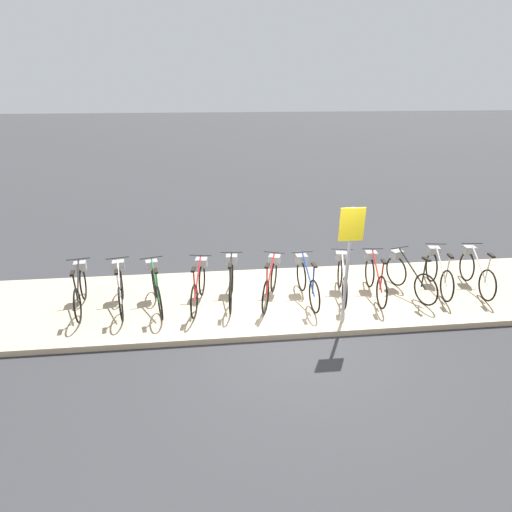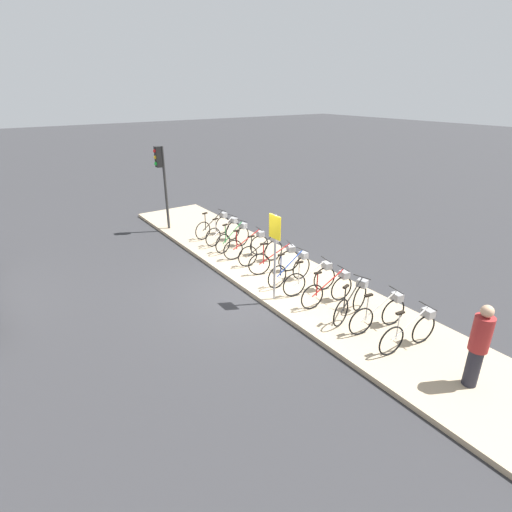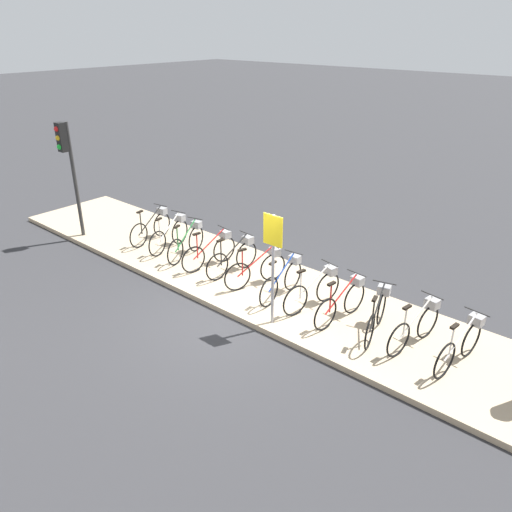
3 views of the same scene
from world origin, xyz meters
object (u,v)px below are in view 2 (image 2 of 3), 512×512
parked_bicycle_1 (225,231)px  parked_bicycle_8 (330,288)px  parked_bicycle_5 (277,259)px  sign_post (275,244)px  parked_bicycle_4 (263,250)px  pedestrian (479,345)px  parked_bicycle_11 (412,330)px  parked_bicycle_6 (292,268)px  traffic_light (161,171)px  parked_bicycle_0 (215,225)px  parked_bicycle_7 (313,278)px  parked_bicycle_3 (249,244)px  parked_bicycle_9 (353,300)px  parked_bicycle_10 (381,312)px  parked_bicycle_2 (235,237)px

parked_bicycle_1 → parked_bicycle_8: bearing=-0.7°
parked_bicycle_5 → sign_post: (1.25, -1.07, 1.13)m
parked_bicycle_4 → pedestrian: pedestrian is taller
parked_bicycle_5 → parked_bicycle_11: bearing=0.4°
parked_bicycle_6 → pedestrian: size_ratio=0.95×
parked_bicycle_6 → traffic_light: bearing=-170.6°
parked_bicycle_0 → sign_post: size_ratio=0.69×
parked_bicycle_11 → parked_bicycle_7: bearing=-179.6°
parked_bicycle_3 → parked_bicycle_6: bearing=-1.1°
pedestrian → parked_bicycle_0: bearing=179.5°
parked_bicycle_7 → parked_bicycle_8: size_ratio=0.99×
parked_bicycle_1 → parked_bicycle_9: (6.11, -0.05, 0.00)m
parked_bicycle_1 → parked_bicycle_3: (1.59, -0.04, 0.00)m
parked_bicycle_11 → parked_bicycle_6: bearing=-178.7°
parked_bicycle_6 → parked_bicycle_8: same height
parked_bicycle_0 → parked_bicycle_1: size_ratio=1.00×
parked_bicycle_5 → parked_bicycle_11: size_ratio=0.96×
parked_bicycle_4 → parked_bicycle_10: (4.59, 0.00, 0.00)m
parked_bicycle_0 → parked_bicycle_9: (6.91, -0.08, 0.00)m
pedestrian → traffic_light: (-11.71, -1.09, 1.40)m
parked_bicycle_7 → sign_post: size_ratio=0.69×
parked_bicycle_2 → pedestrian: size_ratio=0.93×
parked_bicycle_4 → parked_bicycle_6: size_ratio=1.00×
parked_bicycle_1 → traffic_light: size_ratio=0.50×
parked_bicycle_0 → parked_bicycle_4: size_ratio=0.99×
traffic_light → parked_bicycle_1: bearing=23.6°
parked_bicycle_0 → pedestrian: bearing=-0.5°
parked_bicycle_1 → parked_bicycle_7: (4.65, -0.02, 0.00)m
parked_bicycle_6 → parked_bicycle_5: bearing=175.9°
pedestrian → parked_bicycle_2: bearing=179.9°
parked_bicycle_5 → parked_bicycle_10: size_ratio=0.96×
parked_bicycle_6 → sign_post: (0.50, -1.01, 1.13)m
parked_bicycle_7 → parked_bicycle_2: bearing=-179.6°
parked_bicycle_4 → parked_bicycle_5: (0.83, -0.09, 0.00)m
parked_bicycle_2 → parked_bicycle_3: same height
parked_bicycle_1 → parked_bicycle_6: (3.86, -0.08, 0.00)m
parked_bicycle_1 → parked_bicycle_5: 3.10m
parked_bicycle_9 → parked_bicycle_0: bearing=179.3°
parked_bicycle_1 → sign_post: (4.35, -1.10, 1.13)m
parked_bicycle_4 → sign_post: bearing=-29.1°
parked_bicycle_7 → pedestrian: pedestrian is taller
parked_bicycle_2 → parked_bicycle_10: size_ratio=0.98×
parked_bicycle_8 → parked_bicycle_10: same height
parked_bicycle_4 → parked_bicycle_2: bearing=-176.2°
parked_bicycle_10 → parked_bicycle_7: bearing=-177.9°
parked_bicycle_2 → parked_bicycle_0: bearing=177.2°
parked_bicycle_6 → parked_bicycle_11: (3.85, 0.09, 0.00)m
parked_bicycle_2 → parked_bicycle_1: bearing=176.3°
parked_bicycle_6 → parked_bicycle_4: bearing=174.9°
pedestrian → parked_bicycle_9: bearing=179.8°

